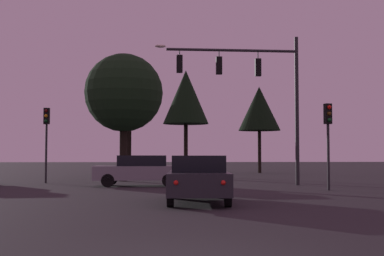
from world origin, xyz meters
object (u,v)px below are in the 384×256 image
at_px(traffic_light_corner_right, 328,128).
at_px(tree_right_cluster, 186,97).
at_px(tree_behind_sign, 124,93).
at_px(tree_left_far, 259,109).
at_px(traffic_signal_mast_arm, 253,82).
at_px(traffic_light_corner_left, 46,130).
at_px(car_crossing_left, 140,170).
at_px(car_nearside_lane, 198,178).
at_px(tree_center_horizon, 129,97).

relative_size(traffic_light_corner_right, tree_right_cluster, 0.48).
relative_size(tree_behind_sign, tree_left_far, 1.01).
bearing_deg(tree_left_far, tree_behind_sign, -129.34).
bearing_deg(tree_right_cluster, traffic_signal_mast_arm, -77.49).
relative_size(traffic_light_corner_left, car_crossing_left, 0.92).
relative_size(traffic_light_corner_right, car_crossing_left, 0.85).
height_order(traffic_signal_mast_arm, car_nearside_lane, traffic_signal_mast_arm).
bearing_deg(tree_right_cluster, tree_left_far, 42.06).
height_order(traffic_signal_mast_arm, traffic_light_corner_left, traffic_signal_mast_arm).
bearing_deg(tree_right_cluster, car_crossing_left, -104.02).
height_order(car_nearside_lane, tree_left_far, tree_left_far).
distance_m(tree_left_far, tree_center_horizon, 11.81).
height_order(tree_center_horizon, tree_right_cluster, tree_center_horizon).
bearing_deg(tree_left_far, car_nearside_lane, -105.77).
relative_size(traffic_light_corner_right, car_nearside_lane, 0.80).
xyz_separation_m(car_crossing_left, tree_behind_sign, (-1.11, 5.01, 4.43)).
height_order(tree_behind_sign, tree_center_horizon, tree_center_horizon).
bearing_deg(tree_right_cluster, tree_behind_sign, -119.91).
xyz_separation_m(traffic_signal_mast_arm, tree_right_cluster, (-2.68, 12.09, 0.52)).
height_order(traffic_light_corner_left, tree_center_horizon, tree_center_horizon).
distance_m(tree_behind_sign, tree_right_cluster, 8.38).
distance_m(traffic_light_corner_right, tree_behind_sign, 13.07).
relative_size(traffic_light_corner_left, tree_center_horizon, 0.51).
distance_m(traffic_light_corner_left, car_crossing_left, 6.52).
relative_size(car_crossing_left, tree_left_far, 0.60).
bearing_deg(tree_center_horizon, tree_behind_sign, -88.98).
height_order(car_crossing_left, tree_center_horizon, tree_center_horizon).
bearing_deg(tree_center_horizon, tree_left_far, 19.23).
height_order(car_crossing_left, tree_left_far, tree_left_far).
height_order(traffic_light_corner_left, tree_right_cluster, tree_right_cluster).
bearing_deg(tree_left_far, tree_right_cluster, -137.94).
bearing_deg(tree_right_cluster, traffic_light_corner_left, -132.57).
bearing_deg(traffic_signal_mast_arm, tree_behind_sign, 144.74).
distance_m(traffic_light_corner_left, tree_right_cluster, 12.61).
distance_m(car_crossing_left, tree_left_far, 21.42).
bearing_deg(tree_behind_sign, tree_right_cluster, 60.09).
xyz_separation_m(traffic_signal_mast_arm, car_nearside_lane, (-3.63, -9.21, -4.51)).
xyz_separation_m(tree_left_far, tree_right_cluster, (-6.80, -6.14, 0.25)).
height_order(car_crossing_left, tree_behind_sign, tree_behind_sign).
bearing_deg(car_nearside_lane, traffic_light_corner_right, 40.83).
xyz_separation_m(car_crossing_left, tree_right_cluster, (3.06, 12.26, 5.03)).
bearing_deg(traffic_light_corner_left, tree_center_horizon, 70.66).
bearing_deg(traffic_light_corner_left, traffic_signal_mast_arm, -15.54).
height_order(traffic_signal_mast_arm, car_crossing_left, traffic_signal_mast_arm).
bearing_deg(traffic_signal_mast_arm, traffic_light_corner_right, -56.29).
bearing_deg(traffic_light_corner_right, tree_right_cluster, 108.24).
xyz_separation_m(car_nearside_lane, car_crossing_left, (-2.12, 9.05, -0.00)).
relative_size(car_nearside_lane, car_crossing_left, 1.05).
distance_m(car_crossing_left, tree_center_horizon, 15.50).
relative_size(traffic_light_corner_right, tree_left_far, 0.51).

